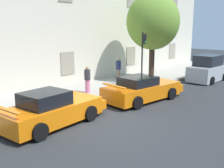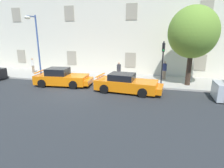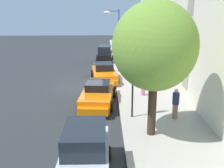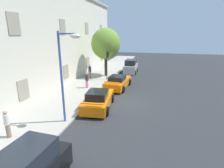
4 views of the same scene
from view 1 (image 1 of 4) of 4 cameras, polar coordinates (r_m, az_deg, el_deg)
The scene contains 10 objects.
ground_plane at distance 11.44m, azimuth -1.76°, elevation -8.20°, with size 80.00×80.00×0.00m, color #2B2D30.
sidewalk at distance 14.83m, azimuth -14.22°, elevation -3.56°, with size 60.00×4.45×0.14m, color #A8A399.
building_facade at distance 17.88m, azimuth -22.29°, elevation 15.33°, with size 41.35×4.04×10.48m.
sportscar_red_lead at distance 11.37m, azimuth -12.14°, elevation -5.30°, with size 4.80×2.38×1.45m.
sportscar_yellow_flank at distance 14.87m, azimuth 6.82°, elevation -1.12°, with size 5.05×2.38×1.36m.
hatchback_parked at distance 21.20m, azimuth 19.67°, elevation 2.89°, with size 3.62×1.88×1.94m.
tree_near_kerb at distance 19.69m, azimuth 8.67°, elevation 12.91°, with size 3.76×3.76×6.18m.
traffic_light at distance 17.57m, azimuth 6.65°, elevation 7.33°, with size 0.22×0.36×3.52m.
pedestrian_admiring at distance 19.46m, azimuth 1.36°, elevation 3.24°, with size 0.50×0.50×1.67m.
pedestrian_bystander at distance 15.82m, azimuth -5.25°, elevation 1.02°, with size 0.38×0.38×1.60m.
Camera 1 is at (-7.57, -7.63, 3.95)m, focal length 43.04 mm.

